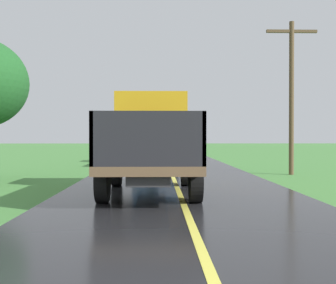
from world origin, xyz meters
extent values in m
cube|color=#2D2D30|center=(-0.76, 9.70, 0.68)|extent=(0.90, 5.51, 0.24)
cube|color=brown|center=(-0.76, 9.70, 0.88)|extent=(2.30, 5.80, 0.20)
cube|color=gold|center=(-0.76, 11.65, 1.93)|extent=(2.10, 1.90, 1.90)
cube|color=black|center=(-0.76, 12.60, 2.26)|extent=(1.78, 0.02, 0.76)
cube|color=#232328|center=(-1.87, 8.72, 1.53)|extent=(0.08, 3.85, 1.10)
cube|color=#232328|center=(0.35, 8.72, 1.53)|extent=(0.08, 3.85, 1.10)
cube|color=#232328|center=(-0.76, 6.84, 1.53)|extent=(2.30, 0.08, 1.10)
cube|color=#232328|center=(-0.76, 10.61, 1.53)|extent=(2.30, 0.08, 1.10)
cylinder|color=black|center=(-1.81, 11.50, 0.58)|extent=(0.28, 1.00, 1.00)
cylinder|color=black|center=(0.29, 11.50, 0.58)|extent=(0.28, 1.00, 1.00)
cylinder|color=black|center=(-1.81, 8.10, 0.58)|extent=(0.28, 1.00, 1.00)
cylinder|color=black|center=(0.29, 8.10, 0.58)|extent=(0.28, 1.00, 1.00)
ellipsoid|color=#93B81F|center=(-0.91, 9.15, 1.78)|extent=(0.60, 0.69, 0.41)
ellipsoid|color=#84B325|center=(-0.80, 9.98, 1.16)|extent=(0.43, 0.44, 0.47)
ellipsoid|color=#83B821|center=(-1.08, 9.83, 1.17)|extent=(0.46, 0.45, 0.42)
ellipsoid|color=#86B41F|center=(0.12, 9.49, 1.84)|extent=(0.55, 0.67, 0.47)
ellipsoid|color=#8CC735|center=(-0.50, 7.23, 1.20)|extent=(0.53, 0.52, 0.51)
ellipsoid|color=#87BE2E|center=(-0.32, 8.26, 1.84)|extent=(0.41, 0.46, 0.46)
ellipsoid|color=#8EC336|center=(-1.42, 7.55, 1.14)|extent=(0.41, 0.48, 0.50)
cube|color=#2D2D30|center=(-0.66, 22.42, 0.68)|extent=(0.90, 5.51, 0.24)
cube|color=brown|center=(-0.66, 22.42, 0.88)|extent=(2.30, 5.80, 0.20)
cube|color=silver|center=(-0.66, 24.37, 1.93)|extent=(2.10, 1.90, 1.90)
cube|color=black|center=(-0.66, 25.32, 2.26)|extent=(1.78, 0.02, 0.76)
cube|color=#2D517F|center=(-1.77, 21.44, 1.53)|extent=(0.08, 3.85, 1.10)
cube|color=#2D517F|center=(0.45, 21.44, 1.53)|extent=(0.08, 3.85, 1.10)
cube|color=#2D517F|center=(-0.66, 19.56, 1.53)|extent=(2.30, 0.08, 1.10)
cube|color=#2D517F|center=(-0.66, 23.33, 1.53)|extent=(2.30, 0.08, 1.10)
cylinder|color=black|center=(-1.71, 24.22, 0.58)|extent=(0.28, 1.00, 1.00)
cylinder|color=black|center=(0.39, 24.22, 0.58)|extent=(0.28, 1.00, 1.00)
cylinder|color=black|center=(-1.71, 20.82, 0.58)|extent=(0.28, 1.00, 1.00)
cylinder|color=black|center=(0.39, 20.82, 0.58)|extent=(0.28, 1.00, 1.00)
ellipsoid|color=#8FC72A|center=(-0.41, 22.07, 1.82)|extent=(0.48, 0.51, 0.36)
ellipsoid|color=#8DBA31|center=(-1.39, 23.05, 1.52)|extent=(0.42, 0.44, 0.48)
ellipsoid|color=#97C52A|center=(-0.21, 20.08, 1.14)|extent=(0.50, 0.49, 0.38)
ellipsoid|color=#95B11F|center=(-0.08, 20.00, 1.82)|extent=(0.42, 0.47, 0.38)
ellipsoid|color=#93B42E|center=(0.19, 21.43, 1.48)|extent=(0.56, 0.59, 0.48)
ellipsoid|color=#98BE32|center=(-0.53, 22.84, 1.80)|extent=(0.48, 0.61, 0.44)
ellipsoid|color=#95BF20|center=(-0.93, 19.95, 1.51)|extent=(0.57, 0.67, 0.41)
ellipsoid|color=#8FB82D|center=(-1.20, 21.61, 1.20)|extent=(0.58, 0.61, 0.51)
ellipsoid|color=#98C62B|center=(0.14, 20.04, 1.45)|extent=(0.56, 0.53, 0.50)
ellipsoid|color=#9AB030|center=(-0.33, 21.15, 1.82)|extent=(0.48, 0.52, 0.37)
ellipsoid|color=#88BC31|center=(0.01, 21.80, 1.18)|extent=(0.43, 0.45, 0.52)
ellipsoid|color=#97C721|center=(-1.53, 22.10, 1.13)|extent=(0.55, 0.72, 0.39)
ellipsoid|color=#93B630|center=(-1.50, 19.98, 1.82)|extent=(0.58, 0.54, 0.45)
ellipsoid|color=#90C12B|center=(0.21, 22.06, 1.48)|extent=(0.60, 0.69, 0.51)
cylinder|color=brown|center=(4.96, 16.10, 3.16)|extent=(0.20, 0.20, 6.32)
cube|color=brown|center=(4.96, 16.10, 5.92)|extent=(2.10, 0.12, 0.12)
camera|label=1|loc=(-0.58, -1.71, 1.57)|focal=46.46mm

